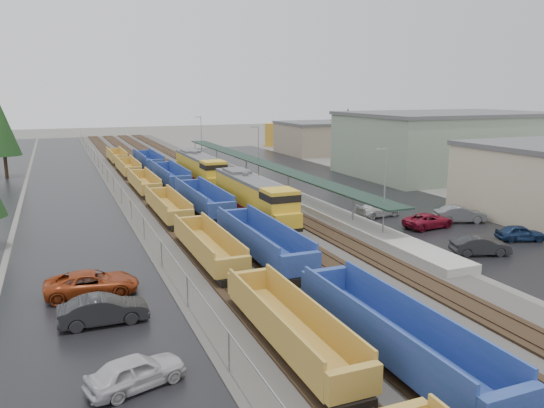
{
  "coord_description": "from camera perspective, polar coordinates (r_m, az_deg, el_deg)",
  "views": [
    {
      "loc": [
        -16.07,
        -17.14,
        12.62
      ],
      "look_at": [
        2.81,
        28.83,
        2.0
      ],
      "focal_mm": 35.0,
      "sensor_mm": 36.0,
      "label": 1
    }
  ],
  "objects": [
    {
      "name": "west_parking_lot",
      "position": [
        78.17,
        -21.25,
        1.95
      ],
      "size": [
        10.0,
        160.0,
        0.02
      ],
      "primitive_type": "cube",
      "color": "black",
      "rests_on": "ground"
    },
    {
      "name": "parked_car_west_a",
      "position": [
        24.7,
        -14.42,
        -17.09
      ],
      "size": [
        2.91,
        4.66,
        1.48
      ],
      "primitive_type": "imported",
      "rotation": [
        0.0,
        0.0,
        1.86
      ],
      "color": "#BAB9BE",
      "rests_on": "ground"
    },
    {
      "name": "parked_car_west_b",
      "position": [
        31.17,
        -17.67,
        -10.83
      ],
      "size": [
        1.73,
        4.85,
        1.59
      ],
      "primitive_type": "imported",
      "rotation": [
        0.0,
        0.0,
        1.56
      ],
      "color": "black",
      "rests_on": "ground"
    },
    {
      "name": "storage_tank",
      "position": [
        124.45,
        0.44,
        7.46
      ],
      "size": [
        5.29,
        5.29,
        5.29
      ],
      "primitive_type": "cylinder",
      "color": "gold",
      "rests_on": "ground"
    },
    {
      "name": "parked_car_east_d",
      "position": [
        50.22,
        25.13,
        -2.86
      ],
      "size": [
        2.85,
        4.32,
        1.37
      ],
      "primitive_type": "imported",
      "rotation": [
        0.0,
        0.0,
        1.23
      ],
      "color": "#122446",
      "rests_on": "ground"
    },
    {
      "name": "trackbed",
      "position": [
        79.78,
        -10.44,
        2.87
      ],
      "size": [
        14.6,
        160.0,
        0.22
      ],
      "color": "black",
      "rests_on": "ground"
    },
    {
      "name": "east_commuter_lot",
      "position": [
        76.79,
        5.19,
        2.56
      ],
      "size": [
        16.0,
        100.0,
        0.02
      ],
      "primitive_type": "cube",
      "color": "black",
      "rests_on": "ground"
    },
    {
      "name": "parked_car_east_b",
      "position": [
        51.88,
        16.47,
        -1.73
      ],
      "size": [
        2.86,
        5.24,
        1.39
      ],
      "primitive_type": "imported",
      "rotation": [
        0.0,
        0.0,
        1.68
      ],
      "color": "maroon",
      "rests_on": "ground"
    },
    {
      "name": "parked_car_east_e",
      "position": [
        54.96,
        19.58,
        -1.06
      ],
      "size": [
        3.23,
        5.19,
        1.61
      ],
      "primitive_type": "imported",
      "rotation": [
        0.0,
        0.0,
        1.23
      ],
      "color": "#575A5C",
      "rests_on": "ground"
    },
    {
      "name": "parked_car_west_c",
      "position": [
        35.41,
        -18.79,
        -8.13
      ],
      "size": [
        2.91,
        5.81,
        1.58
      ],
      "primitive_type": "imported",
      "rotation": [
        0.0,
        0.0,
        1.52
      ],
      "color": "#923312",
      "rests_on": "ground"
    },
    {
      "name": "well_string_blue",
      "position": [
        48.53,
        -4.83,
        -1.55
      ],
      "size": [
        2.85,
        100.97,
        2.53
      ],
      "color": "navy",
      "rests_on": "ground"
    },
    {
      "name": "parked_car_east_a",
      "position": [
        44.71,
        21.51,
        -4.2
      ],
      "size": [
        2.95,
        4.8,
        1.49
      ],
      "primitive_type": "imported",
      "rotation": [
        0.0,
        0.0,
        1.25
      ],
      "color": "black",
      "rests_on": "ground"
    },
    {
      "name": "ballast_strip",
      "position": [
        79.8,
        -10.44,
        2.79
      ],
      "size": [
        20.0,
        160.0,
        0.08
      ],
      "primitive_type": "cube",
      "color": "#302D2B",
      "rests_on": "ground"
    },
    {
      "name": "locomotive_lead",
      "position": [
        53.02,
        -1.95,
        0.79
      ],
      "size": [
        2.81,
        18.54,
        4.2
      ],
      "color": "black",
      "rests_on": "ground"
    },
    {
      "name": "well_string_yellow",
      "position": [
        54.51,
        -11.17,
        -0.37
      ],
      "size": [
        2.45,
        103.18,
        2.17
      ],
      "color": "#B69432",
      "rests_on": "ground"
    },
    {
      "name": "tree_east",
      "position": [
        87.33,
        8.12,
        7.9
      ],
      "size": [
        4.4,
        4.4,
        10.0
      ],
      "color": "#332316",
      "rests_on": "ground"
    },
    {
      "name": "chainlink_fence",
      "position": [
        76.66,
        -17.2,
        3.26
      ],
      "size": [
        0.08,
        160.04,
        2.02
      ],
      "color": "gray",
      "rests_on": "ground"
    },
    {
      "name": "ground",
      "position": [
        26.67,
        19.11,
        -16.89
      ],
      "size": [
        360.0,
        360.0,
        0.0
      ],
      "primitive_type": "plane",
      "color": "#56544F",
      "rests_on": "ground"
    },
    {
      "name": "distant_hills",
      "position": [
        236.15,
        -7.45,
        8.89
      ],
      "size": [
        301.0,
        140.0,
        25.2
      ],
      "color": "#4E5B46",
      "rests_on": "ground"
    },
    {
      "name": "parked_car_east_c",
      "position": [
        55.29,
        11.32,
        -0.64
      ],
      "size": [
        2.42,
        4.93,
        1.38
      ],
      "primitive_type": "imported",
      "rotation": [
        0.0,
        0.0,
        1.68
      ],
      "color": "silver",
      "rests_on": "ground"
    },
    {
      "name": "industrial_buildings",
      "position": [
        83.28,
        18.19,
        5.69
      ],
      "size": [
        32.52,
        75.3,
        9.5
      ],
      "color": "#BCA890",
      "rests_on": "ground"
    },
    {
      "name": "station_platform",
      "position": [
        72.83,
        -1.46,
        2.66
      ],
      "size": [
        3.0,
        80.0,
        8.0
      ],
      "color": "#9E9B93",
      "rests_on": "ground"
    },
    {
      "name": "locomotive_trail",
      "position": [
        72.8,
        -7.74,
        3.77
      ],
      "size": [
        2.81,
        18.54,
        4.2
      ],
      "color": "black",
      "rests_on": "ground"
    },
    {
      "name": "tree_west_far",
      "position": [
        87.59,
        -27.04,
        7.16
      ],
      "size": [
        4.84,
        4.84,
        11.0
      ],
      "color": "#332316",
      "rests_on": "ground"
    }
  ]
}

